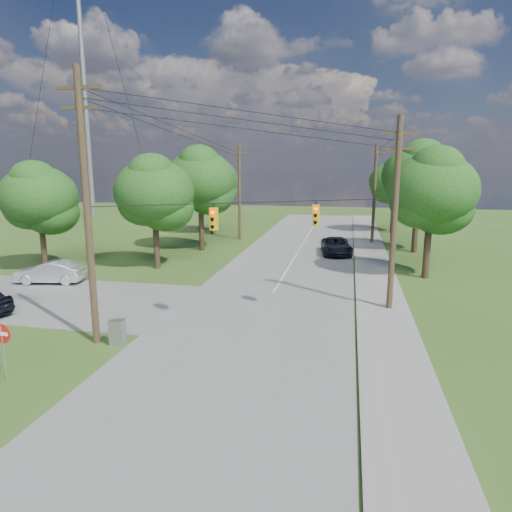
% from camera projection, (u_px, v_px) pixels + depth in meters
% --- Properties ---
extents(ground, '(140.00, 140.00, 0.00)m').
position_uv_depth(ground, '(189.00, 354.00, 19.59)').
color(ground, '#38511B').
rests_on(ground, ground).
extents(main_road, '(10.00, 100.00, 0.03)m').
position_uv_depth(main_road, '(258.00, 319.00, 24.00)').
color(main_road, gray).
rests_on(main_road, ground).
extents(sidewalk_east, '(2.60, 100.00, 0.12)m').
position_uv_depth(sidewalk_east, '(390.00, 327.00, 22.67)').
color(sidewalk_east, gray).
rests_on(sidewalk_east, ground).
extents(pole_sw, '(2.00, 0.32, 12.00)m').
position_uv_depth(pole_sw, '(87.00, 206.00, 19.64)').
color(pole_sw, '#4F3F28').
rests_on(pole_sw, ground).
extents(pole_ne, '(2.00, 0.32, 10.50)m').
position_uv_depth(pole_ne, '(395.00, 212.00, 24.43)').
color(pole_ne, '#4F3F28').
rests_on(pole_ne, ground).
extents(pole_north_e, '(2.00, 0.32, 10.00)m').
position_uv_depth(pole_north_e, '(374.00, 193.00, 45.62)').
color(pole_north_e, '#4F3F28').
rests_on(pole_north_e, ground).
extents(pole_north_w, '(2.00, 0.32, 10.00)m').
position_uv_depth(pole_north_w, '(240.00, 191.00, 48.35)').
color(pole_north_w, '#4F3F28').
rests_on(pole_north_w, ground).
extents(power_lines, '(13.93, 29.62, 4.93)m').
position_uv_depth(power_lines, '(271.00, 145.00, 28.56)').
color(power_lines, black).
rests_on(power_lines, ground).
extents(traffic_signals, '(4.91, 3.27, 1.05)m').
position_uv_depth(traffic_signals, '(267.00, 216.00, 22.25)').
color(traffic_signals, yellow).
rests_on(traffic_signals, ground).
extents(radio_mast, '(0.70, 0.70, 45.00)m').
position_uv_depth(radio_mast, '(83.00, 61.00, 65.56)').
color(radio_mast, '#94979A').
rests_on(radio_mast, ground).
extents(tree_w_near, '(6.00, 6.00, 8.40)m').
position_uv_depth(tree_w_near, '(154.00, 192.00, 34.39)').
color(tree_w_near, '#403220').
rests_on(tree_w_near, ground).
extents(tree_w_mid, '(6.40, 6.40, 9.22)m').
position_uv_depth(tree_w_mid, '(200.00, 180.00, 41.74)').
color(tree_w_mid, '#403220').
rests_on(tree_w_mid, ground).
extents(tree_w_far, '(6.00, 6.00, 8.73)m').
position_uv_depth(tree_w_far, '(211.00, 179.00, 51.80)').
color(tree_w_far, '#403220').
rests_on(tree_w_far, ground).
extents(tree_e_near, '(6.20, 6.20, 8.81)m').
position_uv_depth(tree_e_near, '(432.00, 190.00, 31.35)').
color(tree_e_near, '#403220').
rests_on(tree_e_near, ground).
extents(tree_e_mid, '(6.60, 6.60, 9.64)m').
position_uv_depth(tree_e_mid, '(419.00, 176.00, 40.72)').
color(tree_e_mid, '#403220').
rests_on(tree_e_mid, ground).
extents(tree_e_far, '(5.80, 5.80, 8.32)m').
position_uv_depth(tree_e_far, '(395.00, 182.00, 52.63)').
color(tree_e_far, '#403220').
rests_on(tree_e_far, ground).
extents(tree_cross_n, '(5.60, 5.60, 7.91)m').
position_uv_depth(tree_cross_n, '(39.00, 197.00, 33.62)').
color(tree_cross_n, '#403220').
rests_on(tree_cross_n, ground).
extents(car_cross_silver, '(4.75, 2.28, 1.50)m').
position_uv_depth(car_cross_silver, '(50.00, 272.00, 30.98)').
color(car_cross_silver, '#B7BABF').
rests_on(car_cross_silver, cross_road).
extents(car_main_north, '(3.10, 5.61, 1.49)m').
position_uv_depth(car_main_north, '(336.00, 246.00, 40.89)').
color(car_main_north, black).
rests_on(car_main_north, main_road).
extents(control_cabinet, '(0.66, 0.49, 1.17)m').
position_uv_depth(control_cabinet, '(118.00, 332.00, 20.48)').
color(control_cabinet, '#94979A').
rests_on(control_cabinet, ground).
extents(do_not_enter_sign, '(0.76, 0.09, 2.26)m').
position_uv_depth(do_not_enter_sign, '(2.00, 339.00, 16.83)').
color(do_not_enter_sign, '#94979A').
rests_on(do_not_enter_sign, ground).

